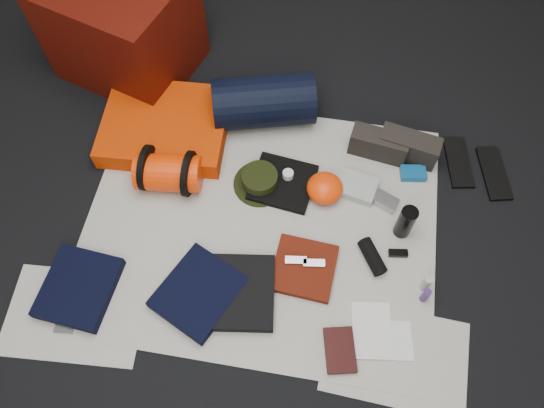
% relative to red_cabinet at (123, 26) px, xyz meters
% --- Properties ---
extents(floor, '(4.50, 4.50, 0.02)m').
position_rel_red_cabinet_xyz_m(floor, '(0.85, -0.85, -0.28)').
color(floor, black).
rests_on(floor, ground).
extents(newspaper_mat, '(1.60, 1.30, 0.01)m').
position_rel_red_cabinet_xyz_m(newspaper_mat, '(0.85, -0.85, -0.27)').
color(newspaper_mat, silver).
rests_on(newspaper_mat, floor).
extents(newspaper_sheet_front_left, '(0.61, 0.44, 0.00)m').
position_rel_red_cabinet_xyz_m(newspaper_sheet_front_left, '(0.15, -1.40, -0.27)').
color(newspaper_sheet_front_left, silver).
rests_on(newspaper_sheet_front_left, floor).
extents(newspaper_sheet_front_right, '(0.60, 0.43, 0.00)m').
position_rel_red_cabinet_xyz_m(newspaper_sheet_front_right, '(1.50, -1.35, -0.27)').
color(newspaper_sheet_front_right, silver).
rests_on(newspaper_sheet_front_right, floor).
extents(red_cabinet, '(0.78, 0.71, 0.54)m').
position_rel_red_cabinet_xyz_m(red_cabinet, '(0.00, 0.00, 0.00)').
color(red_cabinet, '#4C0C05').
rests_on(red_cabinet, floor).
extents(sleeping_pad, '(0.63, 0.53, 0.11)m').
position_rel_red_cabinet_xyz_m(sleeping_pad, '(0.30, -0.42, -0.21)').
color(sleeping_pad, '#D43502').
rests_on(sleeping_pad, newspaper_mat).
extents(stuff_sack, '(0.32, 0.21, 0.18)m').
position_rel_red_cabinet_xyz_m(stuff_sack, '(0.39, -0.71, -0.18)').
color(stuff_sack, '#F73504').
rests_on(stuff_sack, newspaper_mat).
extents(sack_strap_left, '(0.02, 0.22, 0.22)m').
position_rel_red_cabinet_xyz_m(sack_strap_left, '(0.29, -0.71, -0.16)').
color(sack_strap_left, black).
rests_on(sack_strap_left, newspaper_mat).
extents(sack_strap_right, '(0.03, 0.22, 0.22)m').
position_rel_red_cabinet_xyz_m(sack_strap_right, '(0.49, -0.71, -0.16)').
color(sack_strap_right, black).
rests_on(sack_strap_right, newspaper_mat).
extents(navy_duffel, '(0.55, 0.38, 0.26)m').
position_rel_red_cabinet_xyz_m(navy_duffel, '(0.77, -0.25, -0.13)').
color(navy_duffel, black).
rests_on(navy_duffel, newspaper_mat).
extents(boonie_brim, '(0.33, 0.33, 0.01)m').
position_rel_red_cabinet_xyz_m(boonie_brim, '(0.82, -0.64, -0.26)').
color(boonie_brim, black).
rests_on(boonie_brim, newspaper_mat).
extents(boonie_crown, '(0.17, 0.17, 0.08)m').
position_rel_red_cabinet_xyz_m(boonie_crown, '(0.82, -0.64, -0.22)').
color(boonie_crown, black).
rests_on(boonie_crown, boonie_brim).
extents(hiking_boot_left, '(0.29, 0.14, 0.14)m').
position_rel_red_cabinet_xyz_m(hiking_boot_left, '(1.35, -0.37, -0.19)').
color(hiking_boot_left, black).
rests_on(hiking_boot_left, newspaper_mat).
extents(hiking_boot_right, '(0.30, 0.16, 0.14)m').
position_rel_red_cabinet_xyz_m(hiking_boot_right, '(1.49, -0.36, -0.19)').
color(hiking_boot_right, black).
rests_on(hiking_boot_right, newspaper_mat).
extents(flip_flop_left, '(0.16, 0.31, 0.02)m').
position_rel_red_cabinet_xyz_m(flip_flop_left, '(1.75, -0.36, -0.26)').
color(flip_flop_left, black).
rests_on(flip_flop_left, floor).
extents(flip_flop_right, '(0.17, 0.32, 0.02)m').
position_rel_red_cabinet_xyz_m(flip_flop_right, '(1.92, -0.40, -0.26)').
color(flip_flop_right, black).
rests_on(flip_flop_right, floor).
extents(trousers_navy_a, '(0.32, 0.36, 0.05)m').
position_rel_red_cabinet_xyz_m(trousers_navy_a, '(0.14, -1.29, -0.24)').
color(trousers_navy_a, black).
rests_on(trousers_navy_a, newspaper_mat).
extents(trousers_navy_b, '(0.41, 0.43, 0.05)m').
position_rel_red_cabinet_xyz_m(trousers_navy_b, '(0.65, -1.23, -0.24)').
color(trousers_navy_b, black).
rests_on(trousers_navy_b, newspaper_mat).
extents(trousers_charcoal, '(0.33, 0.37, 0.05)m').
position_rel_red_cabinet_xyz_m(trousers_charcoal, '(0.83, -1.20, -0.24)').
color(trousers_charcoal, black).
rests_on(trousers_charcoal, newspaper_mat).
extents(black_tshirt, '(0.32, 0.30, 0.03)m').
position_rel_red_cabinet_xyz_m(black_tshirt, '(0.92, -0.63, -0.25)').
color(black_tshirt, black).
rests_on(black_tshirt, newspaper_mat).
extents(red_shirt, '(0.28, 0.28, 0.04)m').
position_rel_red_cabinet_xyz_m(red_shirt, '(1.08, -1.04, -0.25)').
color(red_shirt, '#561509').
rests_on(red_shirt, newspaper_mat).
extents(orange_stuff_sack, '(0.22, 0.22, 0.11)m').
position_rel_red_cabinet_xyz_m(orange_stuff_sack, '(1.12, -0.65, -0.21)').
color(orange_stuff_sack, '#F73504').
rests_on(orange_stuff_sack, newspaper_mat).
extents(first_aid_pouch, '(0.21, 0.17, 0.05)m').
position_rel_red_cabinet_xyz_m(first_aid_pouch, '(1.27, -0.60, -0.24)').
color(first_aid_pouch, '#9AA29A').
rests_on(first_aid_pouch, newspaper_mat).
extents(water_bottle, '(0.10, 0.10, 0.19)m').
position_rel_red_cabinet_xyz_m(water_bottle, '(1.50, -0.78, -0.17)').
color(water_bottle, black).
rests_on(water_bottle, newspaper_mat).
extents(speaker, '(0.14, 0.18, 0.06)m').
position_rel_red_cabinet_xyz_m(speaker, '(1.37, -0.95, -0.23)').
color(speaker, black).
rests_on(speaker, newspaper_mat).
extents(compact_camera, '(0.13, 0.11, 0.05)m').
position_rel_red_cabinet_xyz_m(compact_camera, '(1.41, -0.65, -0.24)').
color(compact_camera, '#A3A3A7').
rests_on(compact_camera, newspaper_mat).
extents(cyan_case, '(0.13, 0.09, 0.04)m').
position_rel_red_cabinet_xyz_m(cyan_case, '(1.53, -0.47, -0.24)').
color(cyan_case, '#0D4F84').
rests_on(cyan_case, newspaper_mat).
extents(toiletry_purple, '(0.04, 0.04, 0.09)m').
position_rel_red_cabinet_xyz_m(toiletry_purple, '(1.60, -1.09, -0.22)').
color(toiletry_purple, '#43226E').
rests_on(toiletry_purple, newspaper_mat).
extents(toiletry_clear, '(0.05, 0.05, 0.10)m').
position_rel_red_cabinet_xyz_m(toiletry_clear, '(1.60, -1.04, -0.21)').
color(toiletry_clear, '#A0A5A0').
rests_on(toiletry_clear, newspaper_mat).
extents(paperback_book, '(0.16, 0.21, 0.03)m').
position_rel_red_cabinet_xyz_m(paperback_book, '(1.28, -1.37, -0.25)').
color(paperback_book, black).
rests_on(paperback_book, newspaper_mat).
extents(map_booklet, '(0.19, 0.26, 0.01)m').
position_rel_red_cabinet_xyz_m(map_booklet, '(1.40, -1.26, -0.26)').
color(map_booklet, silver).
rests_on(map_booklet, newspaper_mat).
extents(map_printout, '(0.15, 0.18, 0.01)m').
position_rel_red_cabinet_xyz_m(map_printout, '(1.50, -1.29, -0.26)').
color(map_printout, silver).
rests_on(map_printout, newspaper_mat).
extents(sunglasses, '(0.09, 0.05, 0.02)m').
position_rel_red_cabinet_xyz_m(sunglasses, '(1.49, -0.90, -0.25)').
color(sunglasses, black).
rests_on(sunglasses, newspaper_mat).
extents(key_cluster, '(0.09, 0.09, 0.01)m').
position_rel_red_cabinet_xyz_m(key_cluster, '(0.13, -1.45, -0.26)').
color(key_cluster, '#A3A3A7').
rests_on(key_cluster, newspaper_mat).
extents(tape_roll, '(0.05, 0.05, 0.03)m').
position_rel_red_cabinet_xyz_m(tape_roll, '(0.94, -0.60, -0.22)').
color(tape_roll, silver).
rests_on(tape_roll, black_tshirt).
extents(energy_bar_a, '(0.10, 0.05, 0.01)m').
position_rel_red_cabinet_xyz_m(energy_bar_a, '(1.04, -1.02, -0.22)').
color(energy_bar_a, '#A3A3A7').
rests_on(energy_bar_a, red_shirt).
extents(energy_bar_b, '(0.10, 0.05, 0.01)m').
position_rel_red_cabinet_xyz_m(energy_bar_b, '(1.12, -1.02, -0.22)').
color(energy_bar_b, '#A3A3A7').
rests_on(energy_bar_b, red_shirt).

